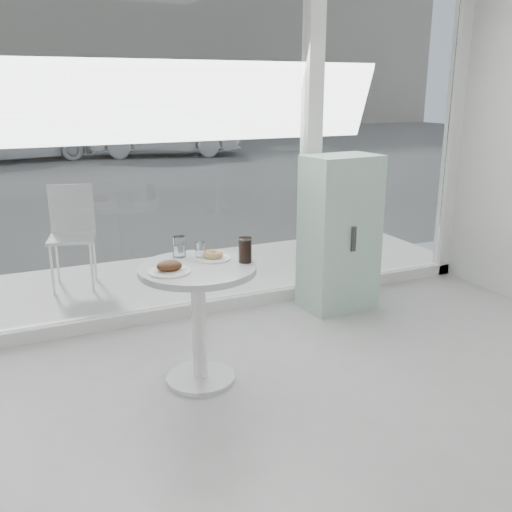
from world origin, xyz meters
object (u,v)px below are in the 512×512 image
mint_cabinet (339,233)px  plate_fritter (170,268)px  patio_chair (72,229)px  car_white (15,136)px  water_tumbler_a (179,248)px  water_tumbler_b (200,251)px  car_silver (165,131)px  main_table (198,300)px  cola_glass (245,250)px  plate_donut (213,256)px

mint_cabinet → plate_fritter: bearing=-158.8°
patio_chair → car_white: car_white is taller
patio_chair → water_tumbler_a: 1.96m
water_tumbler_a → water_tumbler_b: size_ratio=1.26×
patio_chair → water_tumbler_a: (0.44, -1.89, 0.26)m
patio_chair → car_silver: bearing=83.1°
mint_cabinet → water_tumbler_a: bearing=-165.7°
main_table → mint_cabinet: bearing=26.7°
car_silver → water_tumbler_a: (-3.30, -12.08, 0.17)m
mint_cabinet → car_white: (-2.02, 11.92, -0.01)m
car_silver → water_tumbler_a: car_silver is taller
water_tumbler_a → water_tumbler_b: bearing=-40.1°
cola_glass → water_tumbler_b: bearing=140.3°
water_tumbler_b → cola_glass: cola_glass is taller
car_white → water_tumbler_a: (0.49, -12.43, 0.19)m
plate_donut → water_tumbler_a: size_ratio=1.63×
patio_chair → car_silver: size_ratio=0.23×
car_white → water_tumbler_b: car_white is taller
patio_chair → plate_donut: size_ratio=4.22×
car_silver → cola_glass: 12.71m
mint_cabinet → car_white: bearing=95.3°
main_table → car_silver: 12.74m
patio_chair → car_white: (-0.05, 10.54, 0.07)m
patio_chair → cola_glass: (0.78, -2.18, 0.27)m
car_silver → water_tumbler_b: car_silver is taller
patio_chair → plate_donut: 2.14m
car_white → plate_donut: 12.59m
car_white → car_silver: 3.80m
car_silver → plate_fritter: (-3.44, -12.37, 0.14)m
water_tumbler_a → main_table: bearing=-80.2°
water_tumbler_b → cola_glass: size_ratio=0.68×
main_table → patio_chair: (-0.48, 2.13, 0.02)m
mint_cabinet → water_tumbler_a: (-1.54, -0.52, 0.19)m
water_tumbler_a → water_tumbler_b: water_tumbler_a is taller
water_tumbler_b → water_tumbler_a: bearing=139.9°
car_white → water_tumbler_a: bearing=171.5°
plate_donut → cola_glass: size_ratio=1.39×
main_table → plate_fritter: (-0.18, -0.05, 0.25)m
plate_fritter → cola_glass: bearing=0.4°
water_tumbler_b → cola_glass: 0.30m
main_table → car_white: 12.68m
mint_cabinet → patio_chair: size_ratio=1.41×
mint_cabinet → plate_donut: mint_cabinet is taller
car_silver → water_tumbler_a: size_ratio=29.75×
car_white → plate_donut: (0.66, -12.58, 0.15)m
car_silver → water_tumbler_a: bearing=179.3°
plate_donut → water_tumbler_b: size_ratio=2.04×
water_tumbler_b → plate_fritter: bearing=-143.0°
water_tumbler_a → cola_glass: bearing=-39.8°
plate_fritter → water_tumbler_b: bearing=37.0°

